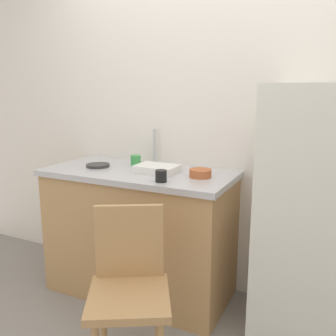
% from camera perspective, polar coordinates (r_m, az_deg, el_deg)
% --- Properties ---
extents(back_wall, '(4.80, 0.10, 2.64)m').
position_cam_1_polar(back_wall, '(2.70, 6.43, 8.65)').
color(back_wall, white).
rests_on(back_wall, ground_plane).
extents(cabinet_base, '(1.29, 0.60, 0.88)m').
position_cam_1_polar(cabinet_base, '(2.75, -4.31, -10.15)').
color(cabinet_base, tan).
rests_on(cabinet_base, ground_plane).
extents(countertop, '(1.33, 0.64, 0.04)m').
position_cam_1_polar(countertop, '(2.61, -4.47, -0.77)').
color(countertop, '#B7B7BC').
rests_on(countertop, cabinet_base).
extents(faucet, '(0.02, 0.02, 0.26)m').
position_cam_1_polar(faucet, '(2.79, -2.06, 3.30)').
color(faucet, '#B7B7BC').
rests_on(faucet, countertop).
extents(refrigerator, '(0.61, 0.59, 1.51)m').
position_cam_1_polar(refrigerator, '(2.31, 21.66, -7.09)').
color(refrigerator, silver).
rests_on(refrigerator, ground_plane).
extents(chair, '(0.54, 0.54, 0.89)m').
position_cam_1_polar(chair, '(1.99, -5.97, -17.55)').
color(chair, tan).
rests_on(chair, ground_plane).
extents(dish_tray, '(0.28, 0.20, 0.05)m').
position_cam_1_polar(dish_tray, '(2.52, -1.75, -0.12)').
color(dish_tray, white).
rests_on(dish_tray, countertop).
extents(terracotta_bowl, '(0.14, 0.14, 0.05)m').
position_cam_1_polar(terracotta_bowl, '(2.40, 4.98, -0.79)').
color(terracotta_bowl, '#B25B33').
rests_on(terracotta_bowl, countertop).
extents(hotplate, '(0.17, 0.17, 0.02)m').
position_cam_1_polar(hotplate, '(2.75, -10.70, 0.39)').
color(hotplate, '#2D2D2D').
rests_on(hotplate, countertop).
extents(cup_green, '(0.08, 0.08, 0.08)m').
position_cam_1_polar(cup_green, '(2.74, -4.97, 1.15)').
color(cup_green, green).
rests_on(cup_green, countertop).
extents(cup_black, '(0.07, 0.07, 0.07)m').
position_cam_1_polar(cup_black, '(2.27, -1.08, -1.23)').
color(cup_black, black).
rests_on(cup_black, countertop).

